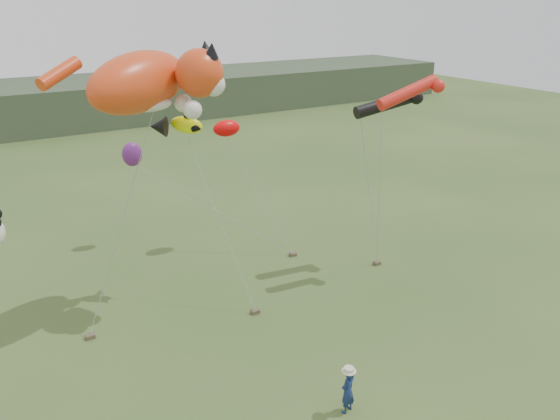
{
  "coord_description": "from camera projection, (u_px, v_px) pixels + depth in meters",
  "views": [
    {
      "loc": [
        -8.98,
        -12.46,
        11.68
      ],
      "look_at": [
        0.29,
        3.0,
        4.66
      ],
      "focal_mm": 35.0,
      "sensor_mm": 36.0,
      "label": 1
    }
  ],
  "objects": [
    {
      "name": "ground",
      "position": [
        318.0,
        367.0,
        18.5
      ],
      "size": [
        120.0,
        120.0,
        0.0
      ],
      "primitive_type": "plane",
      "color": "#385123",
      "rests_on": "ground"
    },
    {
      "name": "headland",
      "position": [
        25.0,
        108.0,
        52.03
      ],
      "size": [
        90.0,
        13.0,
        4.0
      ],
      "color": "#2D3D28",
      "rests_on": "ground"
    },
    {
      "name": "festival_attendant",
      "position": [
        348.0,
        391.0,
        16.25
      ],
      "size": [
        0.63,
        0.51,
        1.5
      ],
      "primitive_type": "imported",
      "rotation": [
        0.0,
        0.0,
        3.46
      ],
      "color": "navy",
      "rests_on": "ground"
    },
    {
      "name": "sandbag_anchors",
      "position": [
        226.0,
        309.0,
        21.8
      ],
      "size": [
        16.67,
        6.04,
        0.16
      ],
      "color": "brown",
      "rests_on": "ground"
    },
    {
      "name": "cat_kite",
      "position": [
        153.0,
        81.0,
        19.29
      ],
      "size": [
        6.16,
        4.24,
        2.67
      ],
      "color": "red",
      "rests_on": "ground"
    },
    {
      "name": "fish_kite",
      "position": [
        176.0,
        125.0,
        21.2
      ],
      "size": [
        2.26,
        1.47,
        1.11
      ],
      "color": "#F2FF05",
      "rests_on": "ground"
    },
    {
      "name": "tube_kites",
      "position": [
        401.0,
        98.0,
        22.91
      ],
      "size": [
        3.13,
        2.5,
        1.88
      ],
      "color": "black",
      "rests_on": "ground"
    },
    {
      "name": "misc_kites",
      "position": [
        181.0,
        141.0,
        26.04
      ],
      "size": [
        5.07,
        3.19,
        2.3
      ],
      "color": "red",
      "rests_on": "ground"
    }
  ]
}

